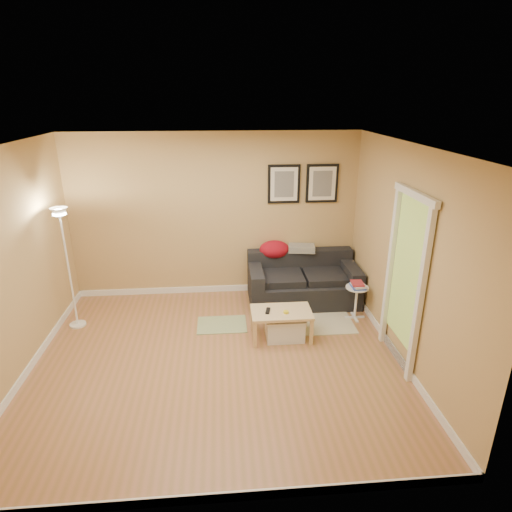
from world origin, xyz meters
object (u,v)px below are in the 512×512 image
at_px(side_table, 356,303).
at_px(book_stack, 358,285).
at_px(storage_bin, 285,327).
at_px(floor_lamp, 69,272).
at_px(coffee_table, 281,324).
at_px(sofa, 303,279).

xyz_separation_m(side_table, book_stack, (0.00, -0.01, 0.29)).
bearing_deg(storage_bin, book_stack, 21.54).
relative_size(book_stack, floor_lamp, 0.14).
height_order(side_table, book_stack, book_stack).
xyz_separation_m(book_stack, floor_lamp, (-4.02, 0.14, 0.28)).
bearing_deg(side_table, coffee_table, -159.27).
distance_m(coffee_table, storage_bin, 0.06).
distance_m(side_table, book_stack, 0.29).
distance_m(sofa, storage_bin, 1.19).
distance_m(sofa, book_stack, 0.94).
distance_m(book_stack, floor_lamp, 4.03).
relative_size(sofa, storage_bin, 3.26).
bearing_deg(book_stack, coffee_table, -144.32).
relative_size(storage_bin, side_table, 1.03).
distance_m(coffee_table, side_table, 1.25).
height_order(storage_bin, book_stack, book_stack).
height_order(sofa, coffee_table, sofa).
xyz_separation_m(storage_bin, book_stack, (1.12, 0.44, 0.38)).
bearing_deg(storage_bin, floor_lamp, 168.74).
bearing_deg(coffee_table, storage_bin, -6.64).
height_order(sofa, side_table, sofa).
distance_m(storage_bin, side_table, 1.21).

